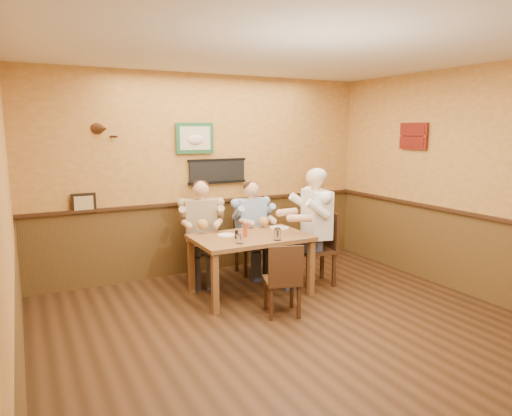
{
  "coord_description": "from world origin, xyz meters",
  "views": [
    {
      "loc": [
        -2.39,
        -3.57,
        2.05
      ],
      "look_at": [
        0.13,
        1.26,
        1.1
      ],
      "focal_mm": 32.0,
      "sensor_mm": 36.0,
      "label": 1
    }
  ],
  "objects_px": {
    "hot_sauce_bottle": "(245,229)",
    "pepper_shaker": "(237,235)",
    "chair_back_right": "(251,245)",
    "diner_blue_polo": "(251,233)",
    "chair_right_end": "(316,248)",
    "diner_tan_shirt": "(202,236)",
    "chair_back_left": "(202,249)",
    "cola_tumbler": "(278,232)",
    "chair_near_side": "(282,279)",
    "dining_table": "(251,243)",
    "water_glass_mid": "(278,235)",
    "water_glass_left": "(240,239)",
    "diner_white_elder": "(316,233)",
    "salt_shaker": "(236,235)"
  },
  "relations": [
    {
      "from": "chair_near_side",
      "to": "diner_tan_shirt",
      "type": "distance_m",
      "value": 1.57
    },
    {
      "from": "chair_right_end",
      "to": "salt_shaker",
      "type": "bearing_deg",
      "value": -79.5
    },
    {
      "from": "chair_back_left",
      "to": "chair_back_right",
      "type": "xyz_separation_m",
      "value": [
        0.73,
        -0.04,
        -0.02
      ]
    },
    {
      "from": "chair_back_left",
      "to": "diner_blue_polo",
      "type": "height_order",
      "value": "diner_blue_polo"
    },
    {
      "from": "chair_right_end",
      "to": "chair_near_side",
      "type": "bearing_deg",
      "value": -43.19
    },
    {
      "from": "diner_tan_shirt",
      "to": "water_glass_left",
      "type": "relative_size",
      "value": 11.74
    },
    {
      "from": "hot_sauce_bottle",
      "to": "pepper_shaker",
      "type": "distance_m",
      "value": 0.15
    },
    {
      "from": "dining_table",
      "to": "water_glass_mid",
      "type": "relative_size",
      "value": 10.72
    },
    {
      "from": "chair_near_side",
      "to": "diner_white_elder",
      "type": "bearing_deg",
      "value": -126.59
    },
    {
      "from": "diner_blue_polo",
      "to": "water_glass_left",
      "type": "height_order",
      "value": "diner_blue_polo"
    },
    {
      "from": "dining_table",
      "to": "chair_near_side",
      "type": "height_order",
      "value": "chair_near_side"
    },
    {
      "from": "chair_near_side",
      "to": "hot_sauce_bottle",
      "type": "xyz_separation_m",
      "value": [
        -0.1,
        0.71,
        0.43
      ]
    },
    {
      "from": "hot_sauce_bottle",
      "to": "chair_near_side",
      "type": "bearing_deg",
      "value": -81.99
    },
    {
      "from": "chair_near_side",
      "to": "cola_tumbler",
      "type": "distance_m",
      "value": 0.75
    },
    {
      "from": "chair_near_side",
      "to": "hot_sauce_bottle",
      "type": "bearing_deg",
      "value": -64.75
    },
    {
      "from": "hot_sauce_bottle",
      "to": "chair_back_right",
      "type": "bearing_deg",
      "value": 58.78
    },
    {
      "from": "diner_tan_shirt",
      "to": "chair_back_left",
      "type": "bearing_deg",
      "value": 18.44
    },
    {
      "from": "pepper_shaker",
      "to": "dining_table",
      "type": "bearing_deg",
      "value": 14.72
    },
    {
      "from": "water_glass_mid",
      "to": "diner_white_elder",
      "type": "bearing_deg",
      "value": 21.52
    },
    {
      "from": "chair_back_left",
      "to": "pepper_shaker",
      "type": "bearing_deg",
      "value": -62.77
    },
    {
      "from": "cola_tumbler",
      "to": "hot_sauce_bottle",
      "type": "distance_m",
      "value": 0.4
    },
    {
      "from": "hot_sauce_bottle",
      "to": "water_glass_left",
      "type": "bearing_deg",
      "value": -127.28
    },
    {
      "from": "diner_tan_shirt",
      "to": "diner_blue_polo",
      "type": "relative_size",
      "value": 1.04
    },
    {
      "from": "chair_back_left",
      "to": "cola_tumbler",
      "type": "relative_size",
      "value": 8.75
    },
    {
      "from": "chair_back_left",
      "to": "chair_back_right",
      "type": "distance_m",
      "value": 0.73
    },
    {
      "from": "water_glass_left",
      "to": "diner_tan_shirt",
      "type": "bearing_deg",
      "value": 93.17
    },
    {
      "from": "diner_tan_shirt",
      "to": "pepper_shaker",
      "type": "bearing_deg",
      "value": -62.77
    },
    {
      "from": "chair_back_left",
      "to": "chair_near_side",
      "type": "distance_m",
      "value": 1.55
    },
    {
      "from": "water_glass_mid",
      "to": "pepper_shaker",
      "type": "relative_size",
      "value": 1.31
    },
    {
      "from": "chair_right_end",
      "to": "diner_tan_shirt",
      "type": "xyz_separation_m",
      "value": [
        -1.29,
        0.83,
        0.13
      ]
    },
    {
      "from": "chair_right_end",
      "to": "cola_tumbler",
      "type": "height_order",
      "value": "chair_right_end"
    },
    {
      "from": "dining_table",
      "to": "diner_tan_shirt",
      "type": "bearing_deg",
      "value": 113.9
    },
    {
      "from": "diner_blue_polo",
      "to": "water_glass_left",
      "type": "bearing_deg",
      "value": -121.22
    },
    {
      "from": "chair_back_right",
      "to": "water_glass_left",
      "type": "relative_size",
      "value": 7.92
    },
    {
      "from": "dining_table",
      "to": "cola_tumbler",
      "type": "distance_m",
      "value": 0.36
    },
    {
      "from": "chair_back_right",
      "to": "diner_blue_polo",
      "type": "xyz_separation_m",
      "value": [
        -0.0,
        0.0,
        0.18
      ]
    },
    {
      "from": "diner_blue_polo",
      "to": "water_glass_mid",
      "type": "xyz_separation_m",
      "value": [
        -0.2,
        -1.1,
        0.22
      ]
    },
    {
      "from": "pepper_shaker",
      "to": "chair_back_left",
      "type": "bearing_deg",
      "value": 98.79
    },
    {
      "from": "dining_table",
      "to": "pepper_shaker",
      "type": "relative_size",
      "value": 14.04
    },
    {
      "from": "chair_right_end",
      "to": "pepper_shaker",
      "type": "bearing_deg",
      "value": -79.2
    },
    {
      "from": "pepper_shaker",
      "to": "diner_tan_shirt",
      "type": "bearing_deg",
      "value": 98.79
    },
    {
      "from": "diner_tan_shirt",
      "to": "salt_shaker",
      "type": "relative_size",
      "value": 14.31
    },
    {
      "from": "chair_near_side",
      "to": "water_glass_mid",
      "type": "bearing_deg",
      "value": -95.66
    },
    {
      "from": "dining_table",
      "to": "chair_back_left",
      "type": "xyz_separation_m",
      "value": [
        -0.35,
        0.78,
        -0.23
      ]
    },
    {
      "from": "pepper_shaker",
      "to": "chair_near_side",
      "type": "bearing_deg",
      "value": -70.57
    },
    {
      "from": "diner_tan_shirt",
      "to": "diner_blue_polo",
      "type": "xyz_separation_m",
      "value": [
        0.73,
        -0.04,
        -0.02
      ]
    },
    {
      "from": "chair_back_right",
      "to": "water_glass_left",
      "type": "xyz_separation_m",
      "value": [
        -0.67,
        -1.03,
        0.39
      ]
    },
    {
      "from": "cola_tumbler",
      "to": "hot_sauce_bottle",
      "type": "relative_size",
      "value": 0.51
    },
    {
      "from": "chair_near_side",
      "to": "diner_blue_polo",
      "type": "relative_size",
      "value": 0.69
    },
    {
      "from": "chair_right_end",
      "to": "diner_tan_shirt",
      "type": "bearing_deg",
      "value": -112.25
    }
  ]
}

